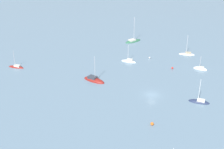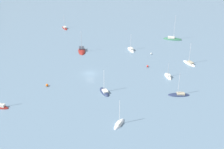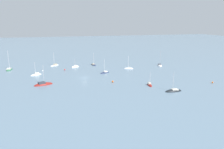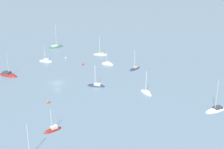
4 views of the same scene
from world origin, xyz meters
The scene contains 11 objects.
ground_plane centered at (0.00, 0.00, 0.00)m, with size 600.00×600.00×0.00m, color slate.
sailboat_0 centered at (18.88, 7.27, 0.11)m, with size 8.40×4.82×9.65m.
sailboat_3 centered at (37.66, -29.03, 0.10)m, with size 3.60×8.29×11.58m.
sailboat_4 centered at (1.23, -26.50, 0.07)m, with size 5.08×3.20×5.94m.
sailboat_6 centered at (45.43, 21.80, 0.11)m, with size 6.00×4.55×6.96m.
sailboat_7 centered at (12.86, -34.41, 0.12)m, with size 6.00×5.16×8.60m.
sailboat_9 centered at (-11.87, -7.02, 0.09)m, with size 6.22×4.81×8.04m.
sailboat_10 centered at (22.64, -12.09, 0.13)m, with size 5.75×3.97×7.30m.
mooring_buoy_0 centered at (19.71, -20.28, 0.32)m, with size 0.64×0.64×0.64m.
mooring_buoy_1 centered at (7.93, -19.35, 0.36)m, with size 0.73×0.73×0.73m.
mooring_buoy_2 centered at (-10.73, 11.70, 0.43)m, with size 0.85×0.85×0.85m.
Camera 1 is at (-53.76, 62.62, 45.93)m, focal length 50.00 mm.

